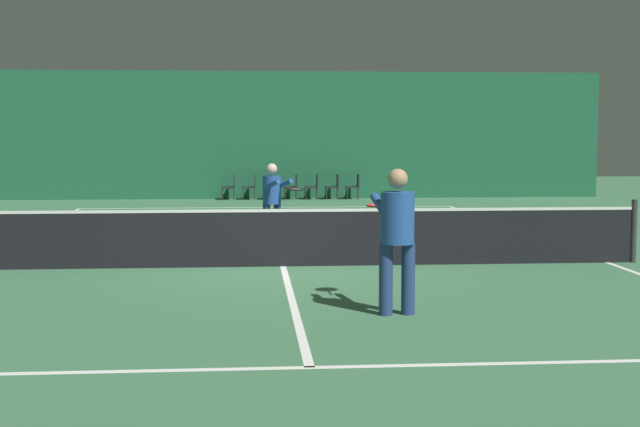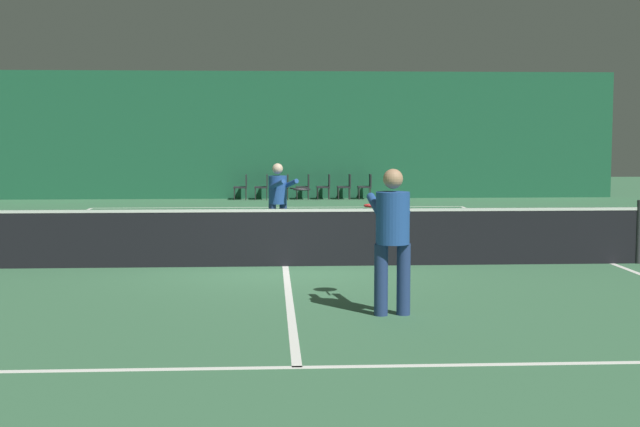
{
  "view_description": "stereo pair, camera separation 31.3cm",
  "coord_description": "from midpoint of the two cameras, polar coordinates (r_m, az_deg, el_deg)",
  "views": [
    {
      "loc": [
        -0.55,
        -14.52,
        2.17
      ],
      "look_at": [
        0.49,
        -1.54,
        1.01
      ],
      "focal_mm": 50.0,
      "sensor_mm": 36.0,
      "label": 1
    },
    {
      "loc": [
        -0.24,
        -14.54,
        2.17
      ],
      "look_at": [
        0.49,
        -1.54,
        1.01
      ],
      "focal_mm": 50.0,
      "sensor_mm": 36.0,
      "label": 2
    }
  ],
  "objects": [
    {
      "name": "court_line_centre",
      "position": [
        14.7,
        -2.99,
        -3.4
      ],
      "size": [
        0.1,
        12.8,
        0.0
      ],
      "color": "white",
      "rests_on": "ground"
    },
    {
      "name": "courtside_chair_5",
      "position": [
        29.73,
        0.6,
        1.85
      ],
      "size": [
        0.44,
        0.44,
        0.84
      ],
      "rotation": [
        0.0,
        0.0,
        -1.57
      ],
      "color": "#2D2D2D",
      "rests_on": "ground"
    },
    {
      "name": "player_far",
      "position": [
        17.8,
        -3.53,
        1.08
      ],
      "size": [
        0.93,
        1.32,
        1.59
      ],
      "rotation": [
        0.0,
        0.0,
        -1.08
      ],
      "color": "navy",
      "rests_on": "ground"
    },
    {
      "name": "courtside_chair_2",
      "position": [
        29.62,
        -3.39,
        1.83
      ],
      "size": [
        0.44,
        0.44,
        0.84
      ],
      "rotation": [
        0.0,
        0.0,
        -1.57
      ],
      "color": "#2D2D2D",
      "rests_on": "ground"
    },
    {
      "name": "court_line_service_near",
      "position": [
        8.42,
        -1.75,
        -9.82
      ],
      "size": [
        8.25,
        0.1,
        0.0
      ],
      "color": "white",
      "rests_on": "ground"
    },
    {
      "name": "backdrop_curtain",
      "position": [
        30.11,
        -3.84,
        5.02
      ],
      "size": [
        23.0,
        0.12,
        4.28
      ],
      "color": "#1E5B3D",
      "rests_on": "ground"
    },
    {
      "name": "court_line_baseline_far",
      "position": [
        26.52,
        -3.71,
        0.4
      ],
      "size": [
        11.0,
        0.1,
        0.0
      ],
      "color": "white",
      "rests_on": "ground"
    },
    {
      "name": "player_near",
      "position": [
        10.71,
        4.09,
        -1.05
      ],
      "size": [
        0.48,
        1.41,
        1.76
      ],
      "rotation": [
        0.0,
        0.0,
        1.65
      ],
      "color": "navy",
      "rests_on": "ground"
    },
    {
      "name": "court_line_sideline_right",
      "position": [
        15.83,
        17.36,
        -3.01
      ],
      "size": [
        0.1,
        23.8,
        0.0
      ],
      "color": "white",
      "rests_on": "ground"
    },
    {
      "name": "courtside_chair_6",
      "position": [
        29.8,
        1.92,
        1.85
      ],
      "size": [
        0.44,
        0.44,
        0.84
      ],
      "rotation": [
        0.0,
        0.0,
        -1.57
      ],
      "color": "#2D2D2D",
      "rests_on": "ground"
    },
    {
      "name": "tennis_net",
      "position": [
        14.63,
        -3.0,
        -1.42
      ],
      "size": [
        12.0,
        0.1,
        1.07
      ],
      "color": "black",
      "rests_on": "ground"
    },
    {
      "name": "ground_plane",
      "position": [
        14.7,
        -2.99,
        -3.4
      ],
      "size": [
        60.0,
        60.0,
        0.0
      ],
      "primitive_type": "plane",
      "color": "#3D704C"
    },
    {
      "name": "court_line_service_far",
      "position": [
        21.05,
        -3.48,
        -0.83
      ],
      "size": [
        8.25,
        0.1,
        0.0
      ],
      "color": "white",
      "rests_on": "ground"
    },
    {
      "name": "courtside_chair_3",
      "position": [
        29.64,
        -2.05,
        1.83
      ],
      "size": [
        0.44,
        0.44,
        0.84
      ],
      "rotation": [
        0.0,
        0.0,
        -1.57
      ],
      "color": "#2D2D2D",
      "rests_on": "ground"
    },
    {
      "name": "courtside_chair_4",
      "position": [
        29.68,
        -0.72,
        1.84
      ],
      "size": [
        0.44,
        0.44,
        0.84
      ],
      "rotation": [
        0.0,
        0.0,
        -1.57
      ],
      "color": "#2D2D2D",
      "rests_on": "ground"
    },
    {
      "name": "courtside_chair_1",
      "position": [
        29.61,
        -4.72,
        1.82
      ],
      "size": [
        0.44,
        0.44,
        0.84
      ],
      "rotation": [
        0.0,
        0.0,
        -1.57
      ],
      "color": "#2D2D2D",
      "rests_on": "ground"
    },
    {
      "name": "courtside_chair_0",
      "position": [
        29.62,
        -6.06,
        1.81
      ],
      "size": [
        0.44,
        0.44,
        0.84
      ],
      "rotation": [
        0.0,
        0.0,
        -1.57
      ],
      "color": "#2D2D2D",
      "rests_on": "ground"
    }
  ]
}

